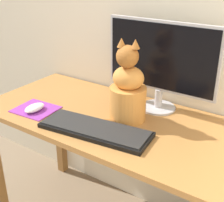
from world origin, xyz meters
TOP-DOWN VIEW (x-y plane):
  - desk at (0.00, 0.00)m, footprint 1.41×0.59m
  - monitor at (0.07, 0.20)m, footprint 0.54×0.17m
  - keyboard at (-0.05, -0.15)m, footprint 0.49×0.22m
  - mousepad_left at (-0.41, -0.14)m, footprint 0.21×0.18m
  - computer_mouse_left at (-0.40, -0.16)m, footprint 0.06×0.11m
  - cat at (0.00, 0.02)m, footprint 0.22×0.24m

SIDE VIEW (x-z plane):
  - desk at x=0.00m, z-range 0.25..0.96m
  - mousepad_left at x=-0.41m, z-range 0.71..0.71m
  - keyboard at x=-0.05m, z-range 0.71..0.73m
  - computer_mouse_left at x=-0.40m, z-range 0.71..0.74m
  - cat at x=0.00m, z-range 0.66..1.03m
  - monitor at x=0.07m, z-range 0.73..1.16m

